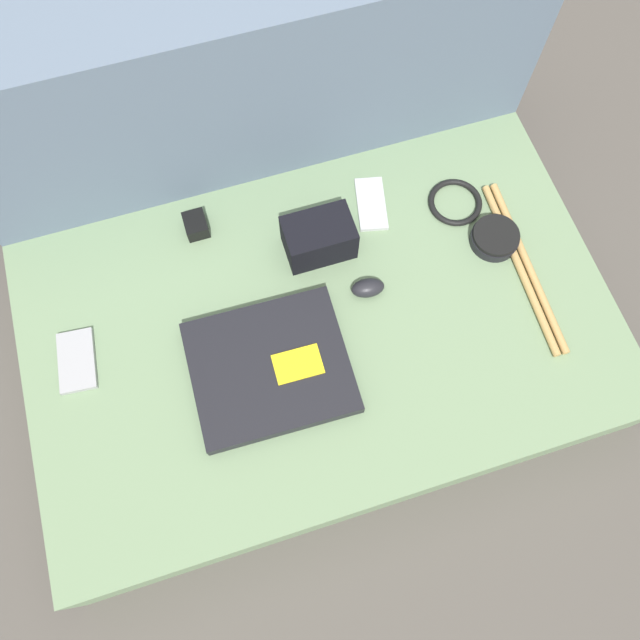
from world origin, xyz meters
TOP-DOWN VIEW (x-y plane):
  - ground_plane at (0.00, 0.00)m, footprint 8.00×8.00m
  - couch_seat at (0.00, 0.00)m, footprint 1.16×0.72m
  - couch_backrest at (0.00, 0.46)m, footprint 1.16×0.20m
  - laptop at (-0.12, -0.06)m, footprint 0.30×0.26m
  - computer_mouse at (0.11, 0.04)m, footprint 0.07×0.05m
  - speaker_puck at (0.40, 0.07)m, footprint 0.10×0.10m
  - phone_silver at (-0.47, 0.06)m, footprint 0.08×0.13m
  - phone_black at (0.18, 0.23)m, footprint 0.09×0.14m
  - camera_pouch at (0.05, 0.16)m, footprint 0.14×0.09m
  - charger_brick at (-0.18, 0.28)m, footprint 0.05×0.06m
  - cable_coil at (0.36, 0.18)m, footprint 0.11×0.11m
  - drumstick_pair at (0.43, -0.01)m, footprint 0.05×0.39m

SIDE VIEW (x-z plane):
  - ground_plane at x=0.00m, z-range 0.00..0.00m
  - couch_seat at x=0.00m, z-range 0.00..0.16m
  - phone_black at x=0.18m, z-range 0.16..0.17m
  - phone_silver at x=-0.47m, z-range 0.16..0.17m
  - cable_coil at x=0.36m, z-range 0.16..0.17m
  - drumstick_pair at x=0.43m, z-range 0.16..0.17m
  - laptop at x=-0.12m, z-range 0.15..0.19m
  - speaker_puck at x=0.40m, z-range 0.16..0.19m
  - computer_mouse at x=0.11m, z-range 0.16..0.19m
  - charger_brick at x=-0.18m, z-range 0.16..0.19m
  - camera_pouch at x=0.05m, z-range 0.16..0.24m
  - couch_backrest at x=0.00m, z-range 0.00..0.55m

